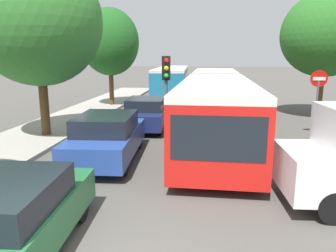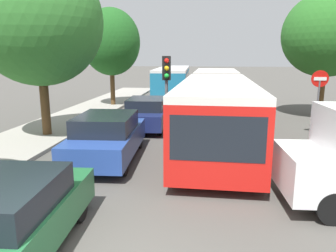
# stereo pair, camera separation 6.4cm
# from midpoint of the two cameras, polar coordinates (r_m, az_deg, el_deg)

# --- Properties ---
(kerb_strip_left) EXTENTS (3.20, 34.14, 0.14)m
(kerb_strip_left) POSITION_cam_midpoint_polar(r_m,az_deg,el_deg) (17.95, -16.89, 0.92)
(kerb_strip_left) COLOR #9E998E
(kerb_strip_left) RESTS_ON ground
(articulated_bus) EXTENTS (2.75, 16.88, 2.50)m
(articulated_bus) POSITION_cam_midpoint_polar(r_m,az_deg,el_deg) (15.88, 8.49, 4.92)
(articulated_bus) COLOR red
(articulated_bus) RESTS_ON ground
(city_bus_rear) EXTENTS (2.94, 11.23, 2.40)m
(city_bus_rear) POSITION_cam_midpoint_polar(r_m,az_deg,el_deg) (28.37, 0.97, 8.10)
(city_bus_rear) COLOR teal
(city_bus_rear) RESTS_ON ground
(queued_car_green) EXTENTS (1.97, 4.19, 1.42)m
(queued_car_green) POSITION_cam_midpoint_polar(r_m,az_deg,el_deg) (6.33, -25.79, -14.35)
(queued_car_green) COLOR #236638
(queued_car_green) RESTS_ON ground
(queued_car_blue) EXTENTS (2.15, 4.56, 1.55)m
(queued_car_blue) POSITION_cam_midpoint_polar(r_m,az_deg,el_deg) (10.98, -10.38, -1.90)
(queued_car_blue) COLOR #284799
(queued_car_blue) RESTS_ON ground
(queued_car_navy) EXTENTS (2.02, 4.29, 1.46)m
(queued_car_navy) POSITION_cam_midpoint_polar(r_m,az_deg,el_deg) (15.57, -3.63, 2.26)
(queued_car_navy) COLOR navy
(queued_car_navy) RESTS_ON ground
(traffic_light) EXTENTS (0.36, 0.38, 3.40)m
(traffic_light) POSITION_cam_midpoint_polar(r_m,az_deg,el_deg) (12.54, -0.12, 7.99)
(traffic_light) COLOR #56595E
(traffic_light) RESTS_ON ground
(no_entry_sign) EXTENTS (0.70, 0.08, 2.82)m
(no_entry_sign) POSITION_cam_midpoint_polar(r_m,az_deg,el_deg) (15.18, 24.87, 5.24)
(no_entry_sign) COLOR #56595E
(no_entry_sign) RESTS_ON ground
(tree_left_mid) EXTENTS (5.09, 5.09, 7.32)m
(tree_left_mid) POSITION_cam_midpoint_polar(r_m,az_deg,el_deg) (14.56, -21.52, 16.61)
(tree_left_mid) COLOR #51381E
(tree_left_mid) RESTS_ON ground
(tree_left_far) EXTENTS (3.82, 3.82, 6.47)m
(tree_left_far) POSITION_cam_midpoint_polar(r_m,az_deg,el_deg) (22.51, -9.81, 14.20)
(tree_left_far) COLOR #51381E
(tree_left_far) RESTS_ON ground
(tree_right_mid) EXTENTS (4.72, 4.72, 6.77)m
(tree_right_mid) POSITION_cam_midpoint_polar(r_m,az_deg,el_deg) (20.13, 26.04, 14.10)
(tree_right_mid) COLOR #51381E
(tree_right_mid) RESTS_ON ground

